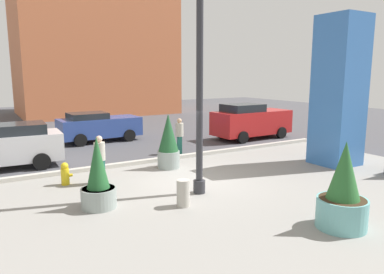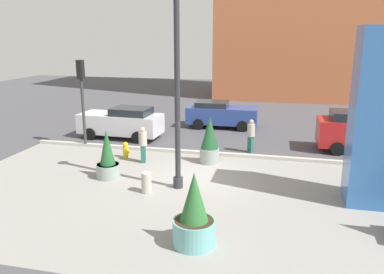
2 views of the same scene
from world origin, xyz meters
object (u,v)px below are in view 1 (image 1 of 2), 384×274
potted_plant_mid_plaza (343,194)px  pedestrian_on_sidewalk (179,134)px  lamp_post (200,78)px  art_pillar_blue (339,92)px  concrete_bollard (183,193)px  fire_hydrant (65,174)px  pedestrian_by_curb (100,157)px  car_passing_lane (98,126)px  car_curb_east (251,121)px  car_intersection (1,147)px  potted_plant_by_pillar (98,180)px  potted_plant_curbside (168,143)px

potted_plant_mid_plaza → pedestrian_on_sidewalk: potted_plant_mid_plaza is taller
lamp_post → art_pillar_blue: bearing=2.2°
concrete_bollard → art_pillar_blue: bearing=7.4°
art_pillar_blue → fire_hydrant: 10.51m
pedestrian_by_curb → car_passing_lane: bearing=73.6°
potted_plant_mid_plaza → car_curb_east: (5.97, 10.34, 0.16)m
lamp_post → pedestrian_by_curb: (-2.27, 2.47, -2.55)m
car_intersection → pedestrian_on_sidewalk: 7.16m
pedestrian_by_curb → potted_plant_by_pillar: bearing=-108.2°
lamp_post → pedestrian_on_sidewalk: bearing=67.0°
art_pillar_blue → pedestrian_by_curb: size_ratio=3.60×
concrete_bollard → pedestrian_by_curb: (-1.30, 3.20, 0.51)m
potted_plant_by_pillar → pedestrian_by_curb: 2.22m
pedestrian_on_sidewalk → fire_hydrant: bearing=-158.1°
pedestrian_on_sidewalk → pedestrian_by_curb: (-4.45, -2.66, -0.00)m
concrete_bollard → car_intersection: bearing=119.2°
art_pillar_blue → pedestrian_on_sidewalk: size_ratio=3.59×
lamp_post → fire_hydrant: bearing=138.3°
fire_hydrant → car_intersection: car_intersection is taller
car_intersection → pedestrian_by_curb: size_ratio=2.82×
fire_hydrant → pedestrian_on_sidewalk: pedestrian_on_sidewalk is taller
potted_plant_mid_plaza → car_curb_east: 11.94m
concrete_bollard → car_passing_lane: 10.78m
car_curb_east → pedestrian_on_sidewalk: 5.47m
potted_plant_curbside → pedestrian_on_sidewalk: (1.61, 2.02, -0.11)m
concrete_bollard → car_intersection: 8.04m
potted_plant_curbside → concrete_bollard: 4.18m
fire_hydrant → car_intersection: size_ratio=0.17×
car_curb_east → car_passing_lane: (-7.52, 3.51, -0.17)m
art_pillar_blue → car_intersection: bearing=152.2°
car_intersection → pedestrian_by_curb: 4.62m
art_pillar_blue → car_curb_east: bearing=81.7°
car_curb_east → car_passing_lane: 8.30m
lamp_post → car_curb_east: lamp_post is taller
potted_plant_by_pillar → pedestrian_by_curb: bearing=71.8°
pedestrian_by_curb → pedestrian_on_sidewalk: bearing=30.9°
potted_plant_curbside → car_passing_lane: size_ratio=0.49×
car_passing_lane → fire_hydrant: bearing=-114.6°
lamp_post → car_intersection: bearing=127.9°
lamp_post → pedestrian_on_sidewalk: (2.18, 5.14, -2.55)m
car_curb_east → art_pillar_blue: bearing=-98.3°
art_pillar_blue → potted_plant_curbside: bearing=154.5°
art_pillar_blue → pedestrian_on_sidewalk: bearing=131.9°
car_passing_lane → car_curb_east: bearing=-25.0°
potted_plant_mid_plaza → car_intersection: (-6.38, 10.12, 0.04)m
lamp_post → fire_hydrant: 5.37m
potted_plant_mid_plaza → potted_plant_curbside: (-0.93, 6.95, 0.18)m
lamp_post → art_pillar_blue: 6.59m
fire_hydrant → pedestrian_on_sidewalk: (5.47, 2.20, 0.52)m
art_pillar_blue → pedestrian_on_sidewalk: art_pillar_blue is taller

